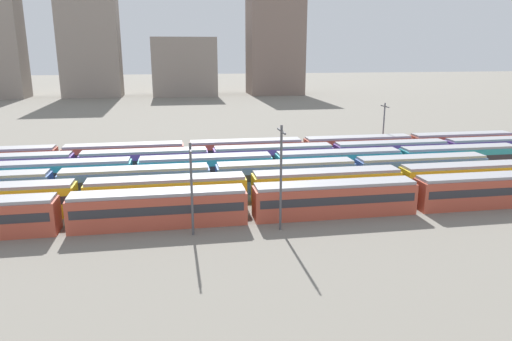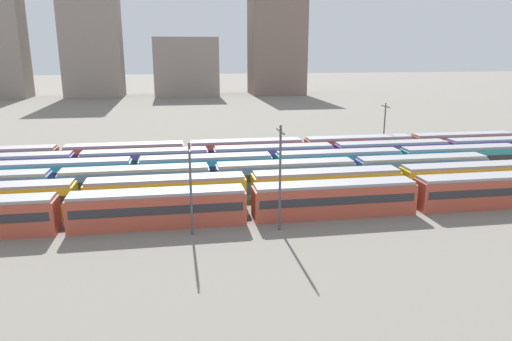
{
  "view_description": "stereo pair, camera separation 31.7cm",
  "coord_description": "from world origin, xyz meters",
  "px_view_note": "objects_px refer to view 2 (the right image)",
  "views": [
    {
      "loc": [
        14.63,
        -46.69,
        17.73
      ],
      "look_at": [
        24.93,
        13.0,
        2.04
      ],
      "focal_mm": 32.84,
      "sensor_mm": 36.0,
      "label": 1
    },
    {
      "loc": [
        14.94,
        -46.74,
        17.73
      ],
      "look_at": [
        24.93,
        13.0,
        2.04
      ],
      "focal_mm": 32.84,
      "sensor_mm": 36.0,
      "label": 2
    }
  ],
  "objects_px": {
    "train_track_0": "(415,194)",
    "train_track_4": "(274,158)",
    "train_track_1": "(249,189)",
    "catenary_pole_1": "(384,126)",
    "train_track_5": "(246,151)",
    "catenary_pole_0": "(191,184)",
    "train_track_3": "(338,163)",
    "catenary_pole_2": "(280,173)",
    "train_track_2": "(213,179)"
  },
  "relations": [
    {
      "from": "catenary_pole_0",
      "to": "train_track_0",
      "type": "bearing_deg",
      "value": 7.09
    },
    {
      "from": "train_track_4",
      "to": "train_track_5",
      "type": "bearing_deg",
      "value": 123.01
    },
    {
      "from": "catenary_pole_1",
      "to": "train_track_1",
      "type": "bearing_deg",
      "value": -139.14
    },
    {
      "from": "train_track_2",
      "to": "catenary_pole_2",
      "type": "height_order",
      "value": "catenary_pole_2"
    },
    {
      "from": "train_track_1",
      "to": "catenary_pole_2",
      "type": "distance_m",
      "value": 9.51
    },
    {
      "from": "train_track_4",
      "to": "train_track_2",
      "type": "bearing_deg",
      "value": -133.81
    },
    {
      "from": "train_track_2",
      "to": "train_track_5",
      "type": "xyz_separation_m",
      "value": [
        6.6,
        15.6,
        0.0
      ]
    },
    {
      "from": "train_track_2",
      "to": "catenary_pole_1",
      "type": "xyz_separation_m",
      "value": [
        31.23,
        18.51,
        3.06
      ]
    },
    {
      "from": "train_track_1",
      "to": "catenary_pole_1",
      "type": "bearing_deg",
      "value": 40.86
    },
    {
      "from": "train_track_3",
      "to": "train_track_5",
      "type": "relative_size",
      "value": 1.0
    },
    {
      "from": "train_track_3",
      "to": "train_track_4",
      "type": "distance_m",
      "value": 9.91
    },
    {
      "from": "catenary_pole_2",
      "to": "train_track_5",
      "type": "bearing_deg",
      "value": 88.22
    },
    {
      "from": "train_track_3",
      "to": "train_track_5",
      "type": "xyz_separation_m",
      "value": [
        -11.81,
        10.4,
        0.0
      ]
    },
    {
      "from": "train_track_0",
      "to": "catenary_pole_0",
      "type": "relative_size",
      "value": 12.15
    },
    {
      "from": "train_track_4",
      "to": "catenary_pole_1",
      "type": "xyz_separation_m",
      "value": [
        21.26,
        8.11,
        3.06
      ]
    },
    {
      "from": "train_track_4",
      "to": "catenary_pole_0",
      "type": "height_order",
      "value": "catenary_pole_0"
    },
    {
      "from": "train_track_0",
      "to": "train_track_4",
      "type": "bearing_deg",
      "value": 119.97
    },
    {
      "from": "train_track_1",
      "to": "catenary_pole_1",
      "type": "height_order",
      "value": "catenary_pole_1"
    },
    {
      "from": "train_track_0",
      "to": "train_track_2",
      "type": "height_order",
      "value": "same"
    },
    {
      "from": "catenary_pole_0",
      "to": "catenary_pole_2",
      "type": "distance_m",
      "value": 8.81
    },
    {
      "from": "catenary_pole_0",
      "to": "train_track_4",
      "type": "bearing_deg",
      "value": 61.36
    },
    {
      "from": "train_track_3",
      "to": "train_track_4",
      "type": "relative_size",
      "value": 1.0
    },
    {
      "from": "train_track_3",
      "to": "train_track_5",
      "type": "height_order",
      "value": "same"
    },
    {
      "from": "train_track_2",
      "to": "train_track_5",
      "type": "relative_size",
      "value": 0.8
    },
    {
      "from": "train_track_1",
      "to": "train_track_5",
      "type": "distance_m",
      "value": 20.98
    },
    {
      "from": "train_track_3",
      "to": "catenary_pole_2",
      "type": "relative_size",
      "value": 8.74
    },
    {
      "from": "train_track_3",
      "to": "train_track_0",
      "type": "bearing_deg",
      "value": -77.14
    },
    {
      "from": "train_track_2",
      "to": "catenary_pole_2",
      "type": "relative_size",
      "value": 6.97
    },
    {
      "from": "train_track_2",
      "to": "train_track_3",
      "type": "height_order",
      "value": "same"
    },
    {
      "from": "catenary_pole_1",
      "to": "train_track_2",
      "type": "bearing_deg",
      "value": -149.34
    },
    {
      "from": "train_track_1",
      "to": "train_track_3",
      "type": "height_order",
      "value": "same"
    },
    {
      "from": "train_track_2",
      "to": "catenary_pole_1",
      "type": "height_order",
      "value": "catenary_pole_1"
    },
    {
      "from": "train_track_1",
      "to": "train_track_5",
      "type": "height_order",
      "value": "same"
    },
    {
      "from": "train_track_1",
      "to": "catenary_pole_1",
      "type": "xyz_separation_m",
      "value": [
        27.41,
        23.71,
        3.06
      ]
    },
    {
      "from": "train_track_3",
      "to": "catenary_pole_0",
      "type": "distance_m",
      "value": 28.69
    },
    {
      "from": "train_track_0",
      "to": "train_track_5",
      "type": "relative_size",
      "value": 1.2
    },
    {
      "from": "catenary_pole_0",
      "to": "catenary_pole_2",
      "type": "relative_size",
      "value": 0.86
    },
    {
      "from": "train_track_1",
      "to": "catenary_pole_0",
      "type": "distance_m",
      "value": 11.29
    },
    {
      "from": "train_track_3",
      "to": "catenary_pole_2",
      "type": "bearing_deg",
      "value": -124.06
    },
    {
      "from": "train_track_0",
      "to": "train_track_1",
      "type": "distance_m",
      "value": 18.88
    },
    {
      "from": "train_track_5",
      "to": "catenary_pole_2",
      "type": "relative_size",
      "value": 8.74
    },
    {
      "from": "train_track_2",
      "to": "catenary_pole_0",
      "type": "relative_size",
      "value": 8.07
    },
    {
      "from": "train_track_4",
      "to": "train_track_5",
      "type": "height_order",
      "value": "same"
    },
    {
      "from": "train_track_2",
      "to": "train_track_4",
      "type": "distance_m",
      "value": 14.41
    },
    {
      "from": "train_track_3",
      "to": "catenary_pole_2",
      "type": "height_order",
      "value": "catenary_pole_2"
    },
    {
      "from": "train_track_5",
      "to": "train_track_0",
      "type": "bearing_deg",
      "value": -59.41
    },
    {
      "from": "train_track_1",
      "to": "catenary_pole_1",
      "type": "relative_size",
      "value": 8.43
    },
    {
      "from": "train_track_2",
      "to": "catenary_pole_2",
      "type": "distance_m",
      "value": 15.29
    },
    {
      "from": "train_track_1",
      "to": "train_track_2",
      "type": "xyz_separation_m",
      "value": [
        -3.82,
        5.2,
        0.0
      ]
    },
    {
      "from": "train_track_0",
      "to": "train_track_5",
      "type": "height_order",
      "value": "same"
    }
  ]
}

